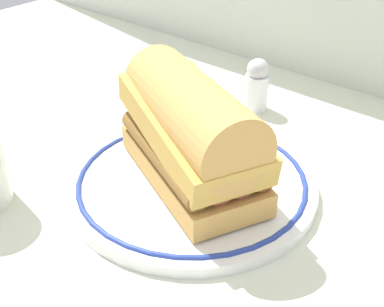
{
  "coord_description": "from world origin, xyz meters",
  "views": [
    {
      "loc": [
        0.27,
        -0.33,
        0.33
      ],
      "look_at": [
        -0.03,
        0.02,
        0.04
      ],
      "focal_mm": 48.92,
      "sensor_mm": 36.0,
      "label": 1
    }
  ],
  "objects": [
    {
      "name": "plate",
      "position": [
        -0.03,
        0.02,
        0.01
      ],
      "size": [
        0.27,
        0.27,
        0.01
      ],
      "color": "white",
      "rests_on": "ground_plane"
    },
    {
      "name": "salt_shaker",
      "position": [
        -0.08,
        0.22,
        0.04
      ],
      "size": [
        0.03,
        0.03,
        0.07
      ],
      "color": "white",
      "rests_on": "ground_plane"
    },
    {
      "name": "sausage_sandwich",
      "position": [
        -0.03,
        0.02,
        0.07
      ],
      "size": [
        0.21,
        0.16,
        0.12
      ],
      "rotation": [
        0.0,
        0.0,
        -0.42
      ],
      "color": "tan",
      "rests_on": "plate"
    },
    {
      "name": "ground_plane",
      "position": [
        0.0,
        0.0,
        0.0
      ],
      "size": [
        1.5,
        1.5,
        0.0
      ],
      "primitive_type": "plane",
      "color": "beige"
    }
  ]
}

